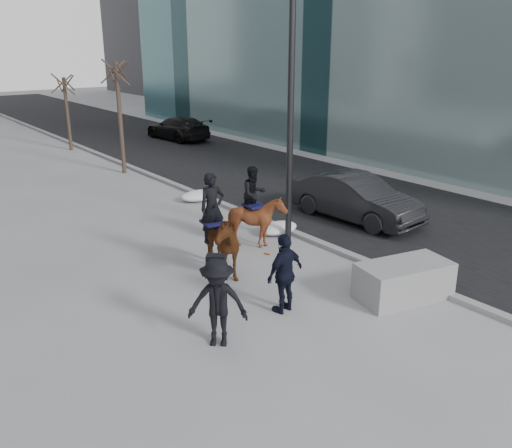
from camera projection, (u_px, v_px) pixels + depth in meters
ground at (289, 301)px, 12.09m from camera, size 120.00×120.00×0.00m
road at (260, 174)px, 23.64m from camera, size 8.00×90.00×0.01m
curb at (180, 187)px, 21.31m from camera, size 0.25×90.00×0.12m
planter at (404, 281)px, 12.12m from camera, size 2.28×1.48×0.84m
car_near at (355, 198)px, 17.37m from camera, size 1.86×4.58×1.48m
car_far at (178, 128)px, 31.76m from camera, size 2.26×4.80×1.35m
tree_near at (120, 113)px, 23.04m from camera, size 1.20×1.20×5.23m
tree_far at (67, 110)px, 28.20m from camera, size 1.20×1.20×4.18m
mounted_left at (216, 238)px, 13.24m from camera, size 1.20×2.08×2.54m
mounted_right at (256, 215)px, 15.07m from camera, size 1.31×1.45×2.28m
feeder at (285, 273)px, 11.38m from camera, size 1.08×0.93×1.75m
camera_crew at (218, 302)px, 10.10m from camera, size 1.28×1.24×1.75m
lamppost at (286, 61)px, 14.44m from camera, size 0.25×2.51×9.09m
snow_piles at (230, 208)px, 18.22m from camera, size 1.42×5.36×0.36m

